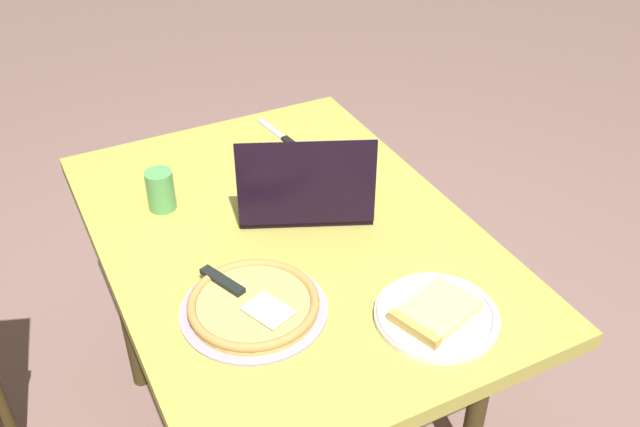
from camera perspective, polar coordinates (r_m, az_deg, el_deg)
ground_plane at (r=2.22m, az=-2.07°, el=-16.10°), size 12.00×12.00×0.00m
dining_table at (r=1.77m, az=-2.50°, el=-3.37°), size 1.19×0.85×0.70m
laptop at (r=1.78m, az=-1.17°, el=1.75°), size 0.36×0.40×0.24m
pizza_plate at (r=1.51m, az=9.20°, el=-7.90°), size 0.26×0.26×0.04m
pizza_tray at (r=1.51m, az=-5.30°, el=-7.21°), size 0.31×0.31×0.04m
table_knife at (r=2.10m, az=-2.81°, el=5.95°), size 0.24×0.05×0.01m
drink_cup at (r=1.82m, az=-12.52°, el=1.84°), size 0.07×0.07×0.10m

